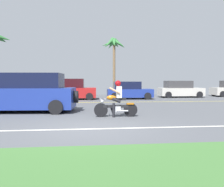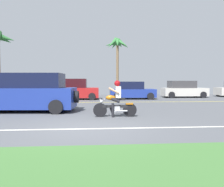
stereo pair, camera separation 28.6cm
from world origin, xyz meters
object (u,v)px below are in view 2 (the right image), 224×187
(parked_car_3, at_px, (183,90))
(parked_car_1, at_px, (75,90))
(suv_nearby, at_px, (25,93))
(motorcyclist, at_px, (115,101))
(palm_tree_0, at_px, (117,47))
(parked_car_0, at_px, (11,90))
(parked_car_2, at_px, (132,91))

(parked_car_3, bearing_deg, parked_car_1, -171.38)
(suv_nearby, bearing_deg, motorcyclist, -26.29)
(motorcyclist, height_order, parked_car_3, parked_car_3)
(palm_tree_0, bearing_deg, parked_car_1, -131.58)
(parked_car_0, bearing_deg, suv_nearby, -67.53)
(motorcyclist, bearing_deg, parked_car_3, 56.66)
(parked_car_1, xyz_separation_m, parked_car_3, (9.56, 1.45, -0.06))
(motorcyclist, distance_m, suv_nearby, 4.65)
(suv_nearby, bearing_deg, palm_tree_0, 64.34)
(motorcyclist, relative_size, palm_tree_0, 0.31)
(parked_car_0, relative_size, parked_car_2, 1.19)
(parked_car_3, relative_size, palm_tree_0, 0.68)
(motorcyclist, relative_size, parked_car_2, 0.48)
(suv_nearby, bearing_deg, parked_car_1, 76.30)
(parked_car_3, xyz_separation_m, palm_tree_0, (-5.70, 2.90, 4.17))
(parked_car_3, bearing_deg, parked_car_0, 178.11)
(motorcyclist, xyz_separation_m, parked_car_1, (-2.33, 9.53, 0.14))
(parked_car_2, relative_size, parked_car_3, 0.94)
(motorcyclist, relative_size, parked_car_3, 0.45)
(parked_car_0, distance_m, parked_car_1, 6.05)
(motorcyclist, relative_size, parked_car_0, 0.40)
(parked_car_2, bearing_deg, palm_tree_0, 99.54)
(parked_car_1, bearing_deg, suv_nearby, -103.70)
(suv_nearby, relative_size, parked_car_3, 1.28)
(motorcyclist, height_order, parked_car_1, parked_car_1)
(parked_car_1, bearing_deg, parked_car_3, 8.62)
(suv_nearby, distance_m, palm_tree_0, 13.71)
(parked_car_1, relative_size, palm_tree_0, 0.63)
(motorcyclist, bearing_deg, palm_tree_0, 83.74)
(suv_nearby, distance_m, parked_car_2, 9.85)
(parked_car_1, relative_size, parked_car_3, 0.93)
(parked_car_3, bearing_deg, motorcyclist, -123.34)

